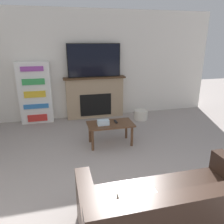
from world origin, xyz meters
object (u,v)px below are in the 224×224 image
Objects in this scene: tv at (94,60)px; storage_basket at (141,115)px; couch at (174,216)px; fireplace at (95,97)px; coffee_table at (110,127)px; bookshelf at (35,93)px.

tv reaches higher than storage_basket.
couch is 5.46× the size of storage_basket.
storage_basket is (1.12, -0.45, -1.37)m from tv.
fireplace is 4.55× the size of storage_basket.
tv is (0.00, -0.02, 0.95)m from fireplace.
fireplace is 1.29m from storage_basket.
coffee_table is (0.02, -1.66, -0.17)m from fireplace.
coffee_table is 2.57× the size of storage_basket.
coffee_table is at bearing -47.63° from bookshelf.
fireplace is at bearing 157.29° from storage_basket.
fireplace reaches higher than couch.
couch reaches higher than coffee_table.
couch is at bearing -87.04° from coffee_table.
tv is 0.70× the size of couch.
coffee_table is at bearing -89.31° from fireplace.
tv is at bearing 158.17° from storage_basket.
fireplace is 1.77× the size of coffee_table.
tv is 1.98m from coffee_table.
fireplace is at bearing 90.00° from tv.
coffee_table is at bearing 92.96° from couch.
bookshelf is (-1.47, -0.00, -0.74)m from tv.
couch is at bearing -87.98° from tv.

